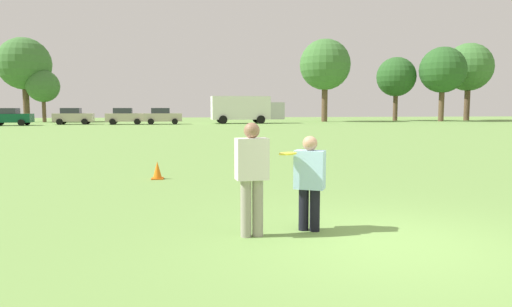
{
  "coord_description": "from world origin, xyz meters",
  "views": [
    {
      "loc": [
        -2.85,
        -6.07,
        1.94
      ],
      "look_at": [
        -1.71,
        1.75,
        1.14
      ],
      "focal_mm": 32.46,
      "sensor_mm": 36.0,
      "label": 1
    }
  ],
  "objects_px": {
    "parked_car_near_right": "(162,116)",
    "frisbee": "(288,154)",
    "traffic_cone": "(157,171)",
    "box_truck": "(246,108)",
    "player_defender": "(310,178)",
    "player_thrower": "(252,173)",
    "parked_car_mid_left": "(10,117)",
    "parked_car_center": "(73,116)",
    "parked_car_mid_right": "(125,116)"
  },
  "relations": [
    {
      "from": "parked_car_near_right",
      "to": "frisbee",
      "type": "bearing_deg",
      "value": -84.62
    },
    {
      "from": "traffic_cone",
      "to": "box_truck",
      "type": "height_order",
      "value": "box_truck"
    },
    {
      "from": "player_defender",
      "to": "player_thrower",
      "type": "bearing_deg",
      "value": -168.23
    },
    {
      "from": "player_thrower",
      "to": "parked_car_mid_left",
      "type": "height_order",
      "value": "parked_car_mid_left"
    },
    {
      "from": "parked_car_center",
      "to": "parked_car_mid_right",
      "type": "xyz_separation_m",
      "value": [
        5.71,
        -0.8,
        0.0
      ]
    },
    {
      "from": "frisbee",
      "to": "parked_car_mid_right",
      "type": "xyz_separation_m",
      "value": [
        -8.45,
        46.36,
        -0.31
      ]
    },
    {
      "from": "player_defender",
      "to": "traffic_cone",
      "type": "relative_size",
      "value": 3.11
    },
    {
      "from": "frisbee",
      "to": "player_defender",
      "type": "bearing_deg",
      "value": 19.61
    },
    {
      "from": "frisbee",
      "to": "box_truck",
      "type": "xyz_separation_m",
      "value": [
        5.25,
        47.64,
        0.52
      ]
    },
    {
      "from": "parked_car_mid_left",
      "to": "parked_car_near_right",
      "type": "height_order",
      "value": "same"
    },
    {
      "from": "frisbee",
      "to": "parked_car_center",
      "type": "bearing_deg",
      "value": 106.71
    },
    {
      "from": "traffic_cone",
      "to": "parked_car_center",
      "type": "relative_size",
      "value": 0.11
    },
    {
      "from": "player_defender",
      "to": "parked_car_mid_left",
      "type": "relative_size",
      "value": 0.35
    },
    {
      "from": "player_defender",
      "to": "frisbee",
      "type": "distance_m",
      "value": 0.57
    },
    {
      "from": "player_thrower",
      "to": "parked_car_mid_left",
      "type": "distance_m",
      "value": 48.72
    },
    {
      "from": "parked_car_mid_left",
      "to": "box_truck",
      "type": "relative_size",
      "value": 0.5
    },
    {
      "from": "frisbee",
      "to": "parked_car_near_right",
      "type": "height_order",
      "value": "parked_car_near_right"
    },
    {
      "from": "traffic_cone",
      "to": "parked_car_near_right",
      "type": "height_order",
      "value": "parked_car_near_right"
    },
    {
      "from": "parked_car_center",
      "to": "box_truck",
      "type": "xyz_separation_m",
      "value": [
        19.41,
        0.48,
        0.83
      ]
    },
    {
      "from": "parked_car_mid_left",
      "to": "parked_car_center",
      "type": "bearing_deg",
      "value": 23.64
    },
    {
      "from": "player_thrower",
      "to": "frisbee",
      "type": "relative_size",
      "value": 6.31
    },
    {
      "from": "player_thrower",
      "to": "parked_car_near_right",
      "type": "distance_m",
      "value": 46.38
    },
    {
      "from": "parked_car_mid_right",
      "to": "parked_car_mid_left",
      "type": "bearing_deg",
      "value": -171.56
    },
    {
      "from": "player_thrower",
      "to": "parked_car_mid_right",
      "type": "xyz_separation_m",
      "value": [
        -7.89,
        46.42,
        -0.04
      ]
    },
    {
      "from": "parked_car_mid_right",
      "to": "box_truck",
      "type": "relative_size",
      "value": 0.5
    },
    {
      "from": "player_defender",
      "to": "parked_car_mid_left",
      "type": "distance_m",
      "value": 48.92
    },
    {
      "from": "parked_car_mid_left",
      "to": "traffic_cone",
      "type": "bearing_deg",
      "value": -65.7
    },
    {
      "from": "frisbee",
      "to": "parked_car_mid_left",
      "type": "height_order",
      "value": "parked_car_mid_left"
    },
    {
      "from": "box_truck",
      "to": "parked_car_center",
      "type": "bearing_deg",
      "value": -178.6
    },
    {
      "from": "traffic_cone",
      "to": "parked_car_mid_left",
      "type": "xyz_separation_m",
      "value": [
        -17.55,
        38.86,
        0.69
      ]
    },
    {
      "from": "player_defender",
      "to": "frisbee",
      "type": "relative_size",
      "value": 5.5
    },
    {
      "from": "player_defender",
      "to": "parked_car_center",
      "type": "distance_m",
      "value": 49.23
    },
    {
      "from": "parked_car_mid_left",
      "to": "parked_car_center",
      "type": "height_order",
      "value": "same"
    },
    {
      "from": "box_truck",
      "to": "parked_car_mid_left",
      "type": "bearing_deg",
      "value": -173.25
    },
    {
      "from": "player_defender",
      "to": "box_truck",
      "type": "height_order",
      "value": "box_truck"
    },
    {
      "from": "parked_car_mid_right",
      "to": "player_thrower",
      "type": "bearing_deg",
      "value": -80.35
    },
    {
      "from": "traffic_cone",
      "to": "player_thrower",
      "type": "bearing_deg",
      "value": -73.24
    },
    {
      "from": "traffic_cone",
      "to": "parked_car_center",
      "type": "distance_m",
      "value": 43.03
    },
    {
      "from": "player_defender",
      "to": "traffic_cone",
      "type": "xyz_separation_m",
      "value": [
        -2.7,
        5.67,
        -0.6
      ]
    },
    {
      "from": "parked_car_center",
      "to": "parked_car_mid_right",
      "type": "bearing_deg",
      "value": -8.02
    },
    {
      "from": "parked_car_mid_left",
      "to": "parked_car_mid_right",
      "type": "xyz_separation_m",
      "value": [
        11.42,
        1.7,
        0.0
      ]
    },
    {
      "from": "player_thrower",
      "to": "parked_car_mid_right",
      "type": "relative_size",
      "value": 0.4
    },
    {
      "from": "traffic_cone",
      "to": "parked_car_center",
      "type": "xyz_separation_m",
      "value": [
        -11.84,
        41.36,
        0.69
      ]
    },
    {
      "from": "parked_car_near_right",
      "to": "player_defender",
      "type": "bearing_deg",
      "value": -84.14
    },
    {
      "from": "player_thrower",
      "to": "parked_car_mid_left",
      "type": "bearing_deg",
      "value": 113.36
    },
    {
      "from": "frisbee",
      "to": "box_truck",
      "type": "relative_size",
      "value": 0.03
    },
    {
      "from": "parked_car_center",
      "to": "parked_car_near_right",
      "type": "height_order",
      "value": "same"
    },
    {
      "from": "traffic_cone",
      "to": "box_truck",
      "type": "distance_m",
      "value": 42.55
    },
    {
      "from": "frisbee",
      "to": "traffic_cone",
      "type": "distance_m",
      "value": 6.33
    },
    {
      "from": "parked_car_center",
      "to": "box_truck",
      "type": "relative_size",
      "value": 0.5
    }
  ]
}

